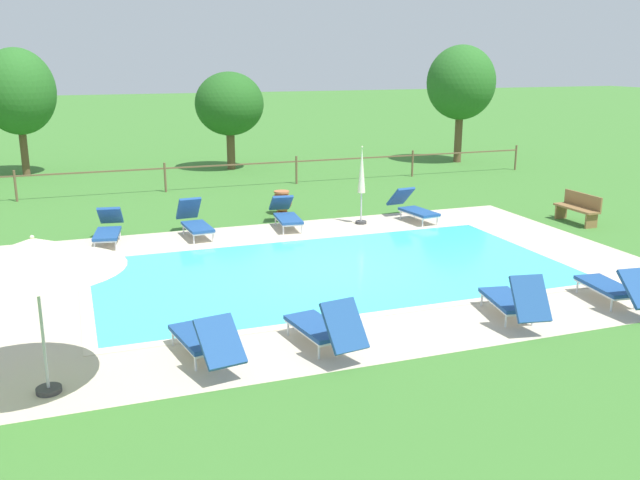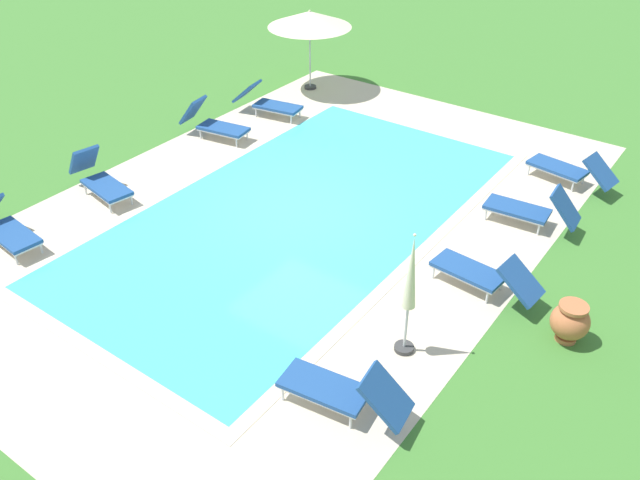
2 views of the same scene
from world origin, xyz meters
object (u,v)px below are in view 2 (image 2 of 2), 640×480
at_px(sun_lounger_north_far, 483,274).
at_px(sun_lounger_south_mid, 214,123).
at_px(patio_umbrella_open_foreground, 310,19).
at_px(sun_lounger_north_mid, 100,179).
at_px(sun_lounger_north_near_steps, 342,390).
at_px(sun_lounger_south_near_corner, 531,209).
at_px(sun_lounger_north_end, 5,227).
at_px(terracotta_urn_near_fence, 570,321).
at_px(patio_umbrella_closed_row_west, 410,283).
at_px(sun_lounger_south_far, 570,169).
at_px(sun_lounger_south_end, 269,102).

bearing_deg(sun_lounger_north_far, sun_lounger_south_mid, -102.98).
bearing_deg(sun_lounger_north_far, patio_umbrella_open_foreground, -126.30).
bearing_deg(sun_lounger_south_mid, sun_lounger_north_mid, 0.58).
relative_size(sun_lounger_north_near_steps, sun_lounger_south_near_corner, 1.04).
bearing_deg(sun_lounger_north_end, sun_lounger_south_near_corner, 129.32).
distance_m(sun_lounger_north_far, sun_lounger_north_end, 9.23).
xyz_separation_m(sun_lounger_north_near_steps, patio_umbrella_open_foreground, (-9.93, -7.91, 1.69)).
xyz_separation_m(sun_lounger_north_near_steps, terracotta_urn_near_fence, (-3.39, 2.15, 0.00)).
bearing_deg(sun_lounger_north_far, terracotta_urn_near_fence, 77.21).
bearing_deg(sun_lounger_north_near_steps, sun_lounger_north_mid, -104.43).
relative_size(sun_lounger_north_far, patio_umbrella_open_foreground, 0.84).
xyz_separation_m(sun_lounger_north_mid, sun_lounger_south_near_corner, (-4.35, 8.15, -0.01)).
bearing_deg(patio_umbrella_open_foreground, sun_lounger_south_near_corner, 66.66).
bearing_deg(patio_umbrella_open_foreground, patio_umbrella_closed_row_west, 44.04).
distance_m(sun_lounger_south_far, patio_umbrella_closed_row_west, 7.06).
height_order(sun_lounger_north_end, patio_umbrella_open_foreground, patio_umbrella_open_foreground).
bearing_deg(sun_lounger_south_far, patio_umbrella_closed_row_west, -2.30).
relative_size(sun_lounger_north_near_steps, patio_umbrella_closed_row_west, 0.89).
distance_m(sun_lounger_north_mid, sun_lounger_north_end, 2.33).
xyz_separation_m(sun_lounger_south_near_corner, terracotta_urn_near_fence, (2.98, 1.80, -0.01)).
relative_size(sun_lounger_south_far, patio_umbrella_open_foreground, 0.84).
xyz_separation_m(sun_lounger_north_mid, sun_lounger_north_end, (2.33, -0.00, -0.02)).
bearing_deg(patio_umbrella_open_foreground, sun_lounger_north_near_steps, 38.57).
height_order(sun_lounger_north_near_steps, sun_lounger_north_mid, sun_lounger_north_mid).
distance_m(sun_lounger_south_mid, patio_umbrella_open_foreground, 4.56).
distance_m(sun_lounger_north_end, sun_lounger_south_far, 12.12).
distance_m(sun_lounger_south_near_corner, sun_lounger_south_far, 2.24).
bearing_deg(sun_lounger_north_near_steps, sun_lounger_south_end, -134.95).
xyz_separation_m(sun_lounger_south_far, patio_umbrella_open_foreground, (-1.33, -8.32, 1.69)).
bearing_deg(patio_umbrella_closed_row_west, sun_lounger_north_near_steps, -4.35).
height_order(sun_lounger_north_near_steps, sun_lounger_south_end, sun_lounger_north_near_steps).
height_order(sun_lounger_south_mid, terracotta_urn_near_fence, sun_lounger_south_mid).
bearing_deg(sun_lounger_south_far, sun_lounger_south_mid, -70.55).
xyz_separation_m(sun_lounger_south_near_corner, sun_lounger_south_end, (-1.25, -7.97, -0.01)).
distance_m(sun_lounger_north_near_steps, patio_umbrella_closed_row_west, 1.89).
height_order(sun_lounger_south_far, patio_umbrella_open_foreground, patio_umbrella_open_foreground).
bearing_deg(sun_lounger_south_mid, patio_umbrella_closed_row_west, 62.95).
bearing_deg(sun_lounger_north_near_steps, sun_lounger_north_far, 172.92).
distance_m(sun_lounger_north_mid, terracotta_urn_near_fence, 10.05).
bearing_deg(sun_lounger_north_end, sun_lounger_north_mid, 179.98).
relative_size(sun_lounger_south_far, terracotta_urn_near_fence, 2.88).
distance_m(sun_lounger_south_near_corner, patio_umbrella_open_foreground, 9.15).
height_order(patio_umbrella_closed_row_west, terracotta_urn_near_fence, patio_umbrella_closed_row_west).
bearing_deg(sun_lounger_south_near_corner, patio_umbrella_open_foreground, -113.34).
bearing_deg(sun_lounger_south_mid, sun_lounger_south_near_corner, 94.73).
distance_m(patio_umbrella_closed_row_west, terracotta_urn_near_fence, 2.86).
relative_size(sun_lounger_south_mid, sun_lounger_south_far, 0.93).
bearing_deg(patio_umbrella_open_foreground, sun_lounger_south_far, 80.92).
height_order(sun_lounger_north_far, sun_lounger_south_end, sun_lounger_south_end).
bearing_deg(sun_lounger_south_far, sun_lounger_south_end, -83.00).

